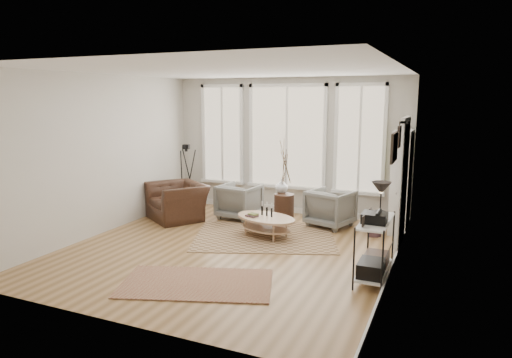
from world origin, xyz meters
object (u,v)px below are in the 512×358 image
at_px(armchair_right, 330,208).
at_px(accent_chair, 177,201).
at_px(coffee_table, 265,221).
at_px(low_shelf, 375,243).
at_px(side_table, 284,184).
at_px(armchair_left, 239,201).
at_px(bookcase, 401,181).

distance_m(armchair_right, accent_chair, 3.12).
height_order(coffee_table, accent_chair, accent_chair).
relative_size(low_shelf, side_table, 0.78).
height_order(armchair_left, accent_chair, accent_chair).
height_order(low_shelf, armchair_left, low_shelf).
distance_m(bookcase, accent_chair, 4.44).
height_order(side_table, accent_chair, side_table).
xyz_separation_m(bookcase, armchair_left, (-3.16, -0.37, -0.60)).
bearing_deg(accent_chair, coffee_table, 23.00).
height_order(bookcase, low_shelf, bookcase).
distance_m(bookcase, low_shelf, 2.56).
bearing_deg(accent_chair, armchair_right, 47.44).
bearing_deg(bookcase, coffee_table, -148.06).
bearing_deg(armchair_right, low_shelf, 134.82).
relative_size(bookcase, accent_chair, 1.80).
distance_m(coffee_table, armchair_right, 1.46).
distance_m(armchair_left, side_table, 1.09).
distance_m(low_shelf, coffee_table, 2.42).
bearing_deg(bookcase, side_table, -169.99).
distance_m(bookcase, armchair_right, 1.42).
bearing_deg(coffee_table, accent_chair, 169.33).
xyz_separation_m(bookcase, armchair_right, (-1.27, -0.21, -0.59)).
bearing_deg(coffee_table, low_shelf, -28.93).
xyz_separation_m(low_shelf, armchair_left, (-3.11, 2.15, -0.15)).
height_order(armchair_left, armchair_right, armchair_right).
distance_m(low_shelf, accent_chair, 4.52).
bearing_deg(coffee_table, side_table, 89.84).
xyz_separation_m(coffee_table, armchair_left, (-0.99, 0.98, 0.07)).
distance_m(coffee_table, side_table, 1.10).
bearing_deg(low_shelf, accent_chair, 159.70).
height_order(coffee_table, armchair_left, armchair_left).
distance_m(low_shelf, side_table, 3.02).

